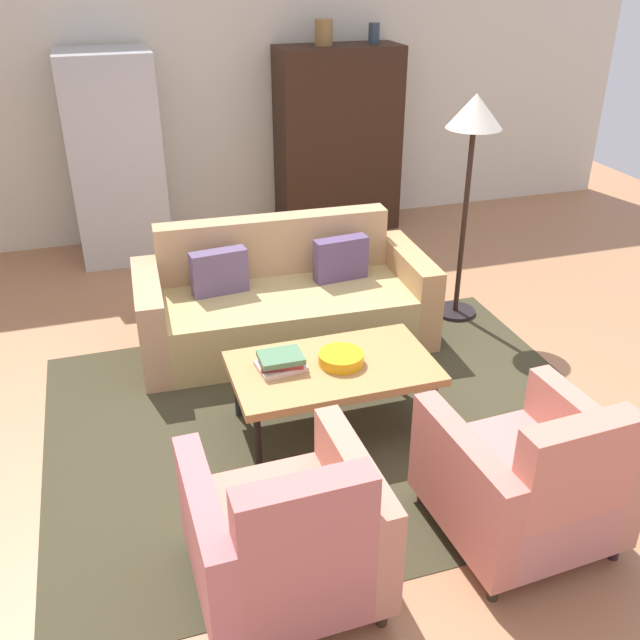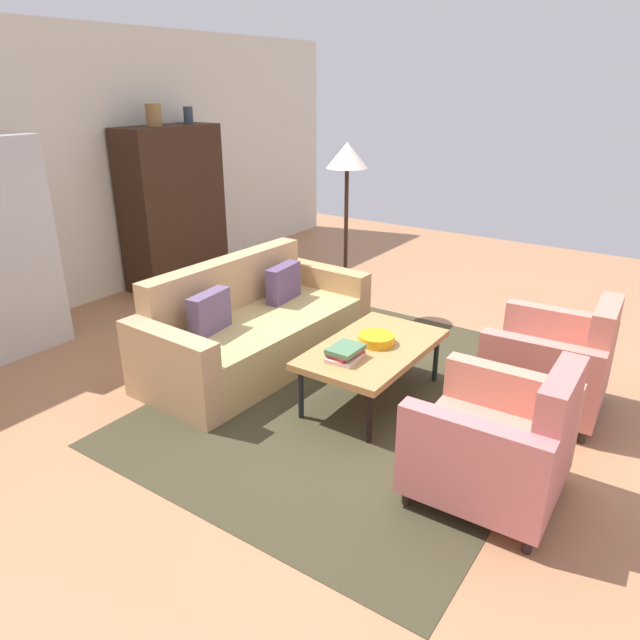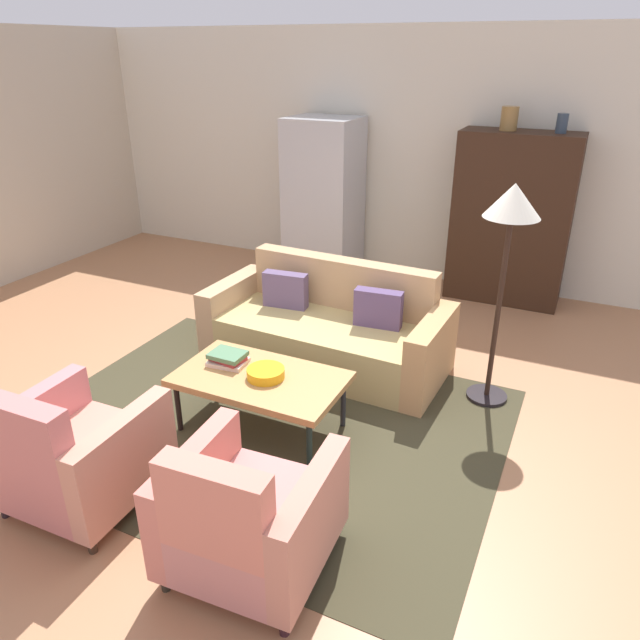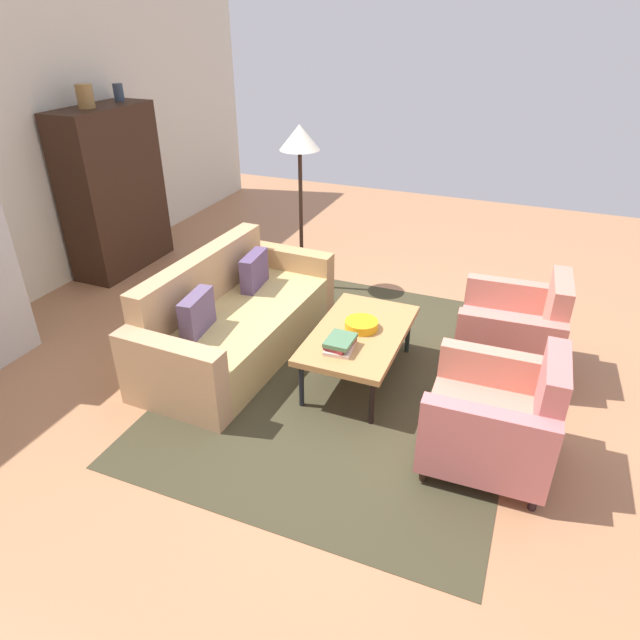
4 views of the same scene
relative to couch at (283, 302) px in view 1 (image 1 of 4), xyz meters
The scene contains 14 objects.
ground_plane 1.22m from the couch, 85.49° to the right, with size 10.52×10.52×0.00m, color #AE7750.
wall_back 2.72m from the couch, 87.84° to the left, with size 8.77×0.12×2.80m, color silver.
area_rug 1.17m from the couch, 90.17° to the right, with size 3.40×2.60×0.01m, color #3C3724.
couch is the anchor object (origin of this frame).
coffee_table 1.19m from the couch, 90.16° to the right, with size 1.20×0.70×0.44m.
armchair_left 2.43m from the couch, 104.35° to the right, with size 0.82×0.82×0.88m.
armchair_right 2.43m from the couch, 75.68° to the right, with size 0.84×0.84×0.88m.
fruit_bowl 1.20m from the couch, 87.77° to the right, with size 0.27×0.27×0.07m, color orange.
book_stack 1.19m from the couch, 105.12° to the right, with size 0.29×0.23×0.09m.
cabinet 2.50m from the couch, 61.70° to the left, with size 1.20×0.51×1.80m.
vase_tall 2.86m from the couch, 64.86° to the left, with size 0.17×0.17×0.23m, color olive.
vase_round 3.06m from the couch, 54.85° to the left, with size 0.11×0.11×0.18m, color #303E4D.
refrigerator 2.35m from the couch, 116.31° to the left, with size 0.80×0.73×1.85m.
floor_lamp 1.83m from the couch, ahead, with size 0.40×0.40×1.72m.
Camera 1 is at (-1.24, -3.36, 2.63)m, focal length 39.67 mm.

